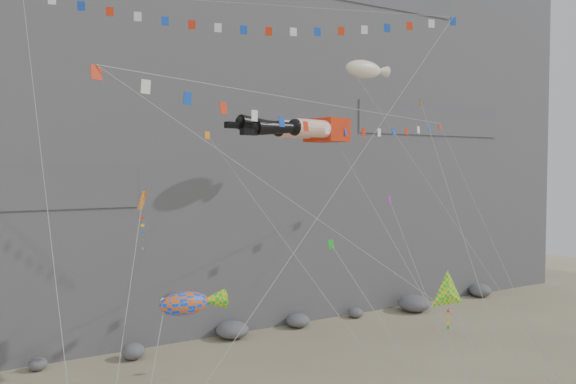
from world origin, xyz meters
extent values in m
cube|color=slate|center=(0.00, 32.00, 25.00)|extent=(80.00, 28.00, 50.00)
cube|color=red|center=(2.08, 6.99, 15.71)|extent=(2.25, 2.77, 1.46)
cylinder|color=#FAB39B|center=(0.14, 5.85, 15.71)|extent=(2.63, 1.55, 1.08)
sphere|color=black|center=(-1.07, 5.60, 15.71)|extent=(0.99, 0.99, 0.99)
cone|color=black|center=(-2.50, 5.31, 15.62)|extent=(3.07, 1.46, 1.01)
cube|color=black|center=(-4.42, 4.92, 15.29)|extent=(1.02, 0.61, 0.36)
cylinder|color=#FAB39B|center=(-0.15, 7.28, 15.71)|extent=(2.63, 1.55, 1.08)
sphere|color=black|center=(-1.36, 7.03, 15.71)|extent=(0.99, 0.99, 0.99)
cone|color=black|center=(-2.79, 6.74, 15.85)|extent=(3.08, 1.47, 1.08)
cube|color=black|center=(-4.71, 6.35, 15.74)|extent=(1.02, 0.61, 0.36)
cylinder|color=gray|center=(2.60, 0.06, 7.88)|extent=(0.03, 0.03, 20.94)
cylinder|color=gray|center=(-8.04, 3.28, 11.93)|extent=(0.03, 0.03, 30.09)
cylinder|color=gray|center=(7.40, 1.76, 8.57)|extent=(0.03, 0.03, 21.68)
cylinder|color=gray|center=(-12.53, 0.29, 5.90)|extent=(0.03, 0.03, 15.10)
cylinder|color=gray|center=(2.86, -5.27, 3.41)|extent=(0.03, 0.03, 9.92)
cylinder|color=gray|center=(11.25, 5.05, 10.43)|extent=(0.03, 0.03, 25.18)
cube|color=gray|center=(13.92, -1.55, 0.05)|extent=(0.16, 0.16, 0.10)
cylinder|color=gray|center=(-2.44, 1.77, 7.67)|extent=(0.03, 0.03, 21.84)
cylinder|color=gray|center=(4.17, -0.18, 5.66)|extent=(0.03, 0.03, 16.21)
cylinder|color=gray|center=(-0.59, -3.21, 4.76)|extent=(0.03, 0.03, 12.46)
cylinder|color=gray|center=(6.70, -0.33, 8.96)|extent=(0.03, 0.03, 23.49)
camera|label=1|loc=(-17.96, -22.69, 13.37)|focal=35.00mm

